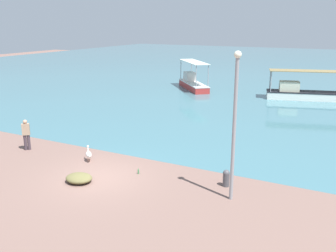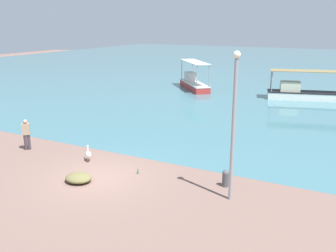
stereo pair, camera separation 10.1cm
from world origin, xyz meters
TOP-DOWN VIEW (x-y plane):
  - ground at (0.00, 0.00)m, footprint 120.00×120.00m
  - harbor_water at (0.00, 48.00)m, footprint 110.00×90.00m
  - fishing_boat_near_right at (5.45, 22.67)m, footprint 7.20×3.61m
  - fishing_boat_center at (-5.70, 23.21)m, footprint 5.17×5.68m
  - pelican at (-1.72, 1.38)m, footprint 0.67×0.63m
  - lamp_post at (5.88, 0.68)m, footprint 0.28×0.28m
  - mooring_bollard at (5.32, 1.73)m, footprint 0.29×0.29m
  - fisherman_standing at (-5.81, 1.24)m, footprint 0.44×0.43m
  - net_pile at (-0.49, -0.80)m, footprint 1.20×1.02m
  - glass_bottle at (1.32, 1.15)m, footprint 0.07×0.07m

SIDE VIEW (x-z plane):
  - ground at x=0.00m, z-range 0.00..0.00m
  - harbor_water at x=0.00m, z-range 0.00..0.00m
  - glass_bottle at x=1.32m, z-range -0.03..0.24m
  - net_pile at x=-0.49m, z-range 0.00..0.35m
  - pelican at x=-1.72m, z-range -0.02..0.78m
  - mooring_bollard at x=5.32m, z-range 0.02..0.76m
  - fishing_boat_near_right at x=5.45m, z-range -0.67..1.91m
  - fishing_boat_center at x=-5.70m, z-range -0.78..2.05m
  - fisherman_standing at x=-5.81m, z-range 0.06..1.75m
  - lamp_post at x=5.88m, z-range 0.36..6.10m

